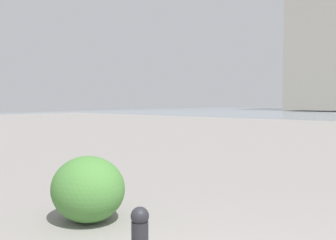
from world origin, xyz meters
The scene contains 1 object.
shrub_round centered at (2.45, -1.39, 0.40)m, with size 0.93×0.84×0.79m.
Camera 1 is at (-0.88, 1.26, 1.45)m, focal length 37.17 mm.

